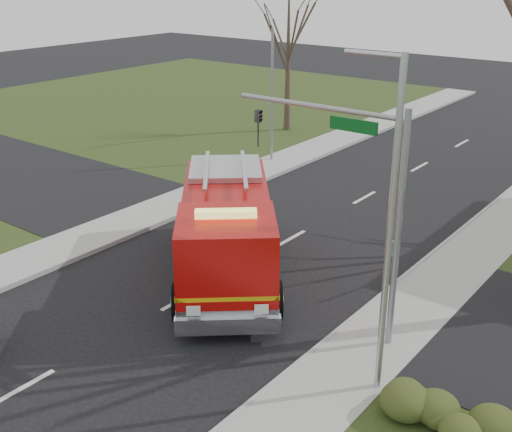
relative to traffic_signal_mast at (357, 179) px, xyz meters
The scene contains 9 objects.
ground 7.18m from the traffic_signal_mast, 163.94° to the right, with size 120.00×120.00×0.00m, color black.
sidewalk_right 4.97m from the traffic_signal_mast, 56.58° to the right, with size 2.40×80.00×0.15m, color gray.
sidewalk_left 12.41m from the traffic_signal_mast, behind, with size 2.40×80.00×0.15m, color gray.
hedge_corner 6.14m from the traffic_signal_mast, 33.41° to the right, with size 2.80×2.00×0.90m, color #2C3814.
bare_tree_left 23.97m from the traffic_signal_mast, 129.43° to the left, with size 4.50×4.50×9.00m.
traffic_signal_mast is the anchor object (origin of this frame).
streetlight_pole 2.78m from the traffic_signal_mast, 46.02° to the right, with size 1.48×0.16×8.40m.
utility_pole_far 17.38m from the traffic_signal_mast, 133.85° to the left, with size 0.14×0.14×7.00m, color gray.
fire_engine 6.02m from the traffic_signal_mast, behind, with size 7.86×8.51×3.50m.
Camera 1 is at (13.01, -13.03, 10.11)m, focal length 45.00 mm.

